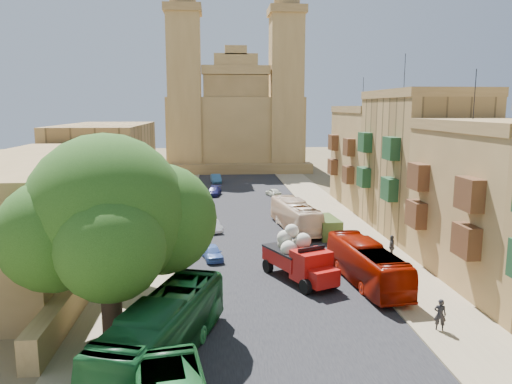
{
  "coord_description": "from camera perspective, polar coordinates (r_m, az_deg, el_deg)",
  "views": [
    {
      "loc": [
        -3.84,
        -21.73,
        12.17
      ],
      "look_at": [
        0.0,
        26.0,
        4.0
      ],
      "focal_mm": 35.0,
      "sensor_mm": 36.0,
      "label": 1
    }
  ],
  "objects": [
    {
      "name": "kerb_west",
      "position": [
        53.22,
        -7.9,
        -3.56
      ],
      "size": [
        0.25,
        140.0,
        0.12
      ],
      "primitive_type": "cube",
      "color": "#8E7C5D",
      "rests_on": "ground"
    },
    {
      "name": "townhouse_b",
      "position": [
        38.79,
        26.15,
        -0.98
      ],
      "size": [
        9.0,
        14.0,
        14.9
      ],
      "color": "olive",
      "rests_on": "ground"
    },
    {
      "name": "street_tree_d",
      "position": [
        70.63,
        -9.57,
        1.93
      ],
      "size": [
        2.74,
        2.74,
        4.22
      ],
      "color": "#3C281E",
      "rests_on": "ground"
    },
    {
      "name": "sidewalk_west",
      "position": [
        53.44,
        -10.58,
        -3.64
      ],
      "size": [
        5.0,
        140.0,
        0.01
      ],
      "primitive_type": "cube",
      "color": "#8E7C5D",
      "rests_on": "ground"
    },
    {
      "name": "bus_cream_east",
      "position": [
        50.13,
        4.51,
        -2.69
      ],
      "size": [
        3.87,
        10.7,
        2.92
      ],
      "primitive_type": "imported",
      "rotation": [
        0.0,
        0.0,
        3.28
      ],
      "color": "beige",
      "rests_on": "ground"
    },
    {
      "name": "street_tree_c",
      "position": [
        58.81,
        -10.55,
        0.36
      ],
      "size": [
        2.74,
        2.74,
        4.22
      ],
      "color": "#3C281E",
      "rests_on": "ground"
    },
    {
      "name": "car_blue_b",
      "position": [
        81.25,
        -4.6,
        1.53
      ],
      "size": [
        1.87,
        4.36,
        1.4
      ],
      "primitive_type": "imported",
      "rotation": [
        0.0,
        0.0,
        0.09
      ],
      "color": "teal",
      "rests_on": "ground"
    },
    {
      "name": "ground",
      "position": [
        25.2,
        5.02,
        -19.23
      ],
      "size": [
        260.0,
        260.0,
        0.0
      ],
      "primitive_type": "plane",
      "color": "brown"
    },
    {
      "name": "bus_red_east",
      "position": [
        35.82,
        12.53,
        -8.02
      ],
      "size": [
        3.41,
        10.4,
        2.84
      ],
      "primitive_type": "imported",
      "rotation": [
        0.0,
        0.0,
        3.24
      ],
      "color": "#951101",
      "rests_on": "ground"
    },
    {
      "name": "townhouse_c",
      "position": [
        51.02,
        18.29,
        3.27
      ],
      "size": [
        9.0,
        14.0,
        17.4
      ],
      "color": "#A17E49",
      "rests_on": "ground"
    },
    {
      "name": "car_white_b",
      "position": [
        68.89,
        1.99,
        -0.03
      ],
      "size": [
        2.2,
        3.49,
        1.11
      ],
      "primitive_type": "imported",
      "rotation": [
        0.0,
        0.0,
        3.44
      ],
      "color": "white",
      "rests_on": "ground"
    },
    {
      "name": "ficus_tree",
      "position": [
        26.95,
        -16.43,
        -2.98
      ],
      "size": [
        10.91,
        10.03,
        10.91
      ],
      "color": "#3C281E",
      "rests_on": "ground"
    },
    {
      "name": "car_dkblue",
      "position": [
        69.59,
        -4.84,
        0.08
      ],
      "size": [
        2.38,
        4.4,
        1.21
      ],
      "primitive_type": "imported",
      "rotation": [
        0.0,
        0.0,
        -0.17
      ],
      "color": "#181A53",
      "rests_on": "ground"
    },
    {
      "name": "street_tree_a",
      "position": [
        35.33,
        -14.55,
        -4.6
      ],
      "size": [
        3.54,
        3.54,
        5.44
      ],
      "color": "#3C281E",
      "rests_on": "ground"
    },
    {
      "name": "car_blue_a",
      "position": [
        40.7,
        -5.02,
        -6.9
      ],
      "size": [
        2.03,
        3.64,
        1.17
      ],
      "primitive_type": "imported",
      "rotation": [
        0.0,
        0.0,
        0.2
      ],
      "color": "#4F76C4",
      "rests_on": "ground"
    },
    {
      "name": "west_building_low",
      "position": [
        42.93,
        -23.78,
        -1.85
      ],
      "size": [
        10.0,
        28.0,
        8.4
      ],
      "primitive_type": "cube",
      "color": "olive",
      "rests_on": "ground"
    },
    {
      "name": "west_wall",
      "position": [
        44.09,
        -15.84,
        -5.51
      ],
      "size": [
        1.0,
        40.0,
        1.8
      ],
      "primitive_type": "cube",
      "color": "olive",
      "rests_on": "ground"
    },
    {
      "name": "pedestrian_c",
      "position": [
        42.09,
        15.23,
        -6.08
      ],
      "size": [
        0.69,
        1.22,
        1.97
      ],
      "primitive_type": "imported",
      "rotation": [
        0.0,
        0.0,
        4.52
      ],
      "color": "#3E3E3F",
      "rests_on": "ground"
    },
    {
      "name": "car_white_a",
      "position": [
        49.75,
        -5.02,
        -3.83
      ],
      "size": [
        2.29,
        3.72,
        1.16
      ],
      "primitive_type": "imported",
      "rotation": [
        0.0,
        0.0,
        0.33
      ],
      "color": "white",
      "rests_on": "ground"
    },
    {
      "name": "townhouse_d",
      "position": [
        64.16,
        13.42,
        4.04
      ],
      "size": [
        9.0,
        14.0,
        15.9
      ],
      "color": "olive",
      "rests_on": "ground"
    },
    {
      "name": "olive_pickup",
      "position": [
        47.98,
        8.0,
        -4.01
      ],
      "size": [
        2.31,
        4.57,
        1.83
      ],
      "color": "#3C531F",
      "rests_on": "ground"
    },
    {
      "name": "red_truck",
      "position": [
        35.66,
        4.97,
        -7.42
      ],
      "size": [
        4.88,
        7.0,
        3.89
      ],
      "color": "#B5110D",
      "rests_on": "ground"
    },
    {
      "name": "west_building_mid",
      "position": [
        67.62,
        -16.68,
        3.19
      ],
      "size": [
        10.0,
        22.0,
        10.0
      ],
      "primitive_type": "cube",
      "color": "#A17E49",
      "rests_on": "ground"
    },
    {
      "name": "car_cream",
      "position": [
        52.79,
        4.48,
        -3.05
      ],
      "size": [
        3.36,
        4.46,
        1.13
      ],
      "primitive_type": "imported",
      "rotation": [
        0.0,
        0.0,
        2.72
      ],
      "color": "#F5E8BC",
      "rests_on": "ground"
    },
    {
      "name": "kerb_east",
      "position": [
        54.22,
        7.06,
        -3.3
      ],
      "size": [
        0.25,
        140.0,
        0.12
      ],
      "primitive_type": "cube",
      "color": "#8E7C5D",
      "rests_on": "ground"
    },
    {
      "name": "sidewalk_east",
      "position": [
        54.79,
        9.63,
        -3.28
      ],
      "size": [
        5.0,
        140.0,
        0.01
      ],
      "primitive_type": "cube",
      "color": "#8E7C5D",
      "rests_on": "ground"
    },
    {
      "name": "road_surface",
      "position": [
        53.28,
        -0.35,
        -3.52
      ],
      "size": [
        14.0,
        140.0,
        0.01
      ],
      "primitive_type": "cube",
      "color": "black",
      "rests_on": "ground"
    },
    {
      "name": "bus_green_north",
      "position": [
        25.22,
        -10.61,
        -15.33
      ],
      "size": [
        5.97,
        11.59,
        3.15
      ],
      "primitive_type": "imported",
      "rotation": [
        0.0,
        0.0,
        -0.31
      ],
      "color": "#19602B",
      "rests_on": "ground"
    },
    {
      "name": "street_tree_b",
      "position": [
        46.94,
        -12.06,
        -1.08
      ],
      "size": [
        3.48,
        3.48,
        5.35
      ],
      "color": "#3C281E",
      "rests_on": "ground"
    },
    {
      "name": "church",
      "position": [
        100.45,
        -2.43,
        8.16
      ],
      "size": [
        28.0,
        22.5,
        36.3
      ],
      "color": "olive",
      "rests_on": "ground"
    },
    {
      "name": "pedestrian_a",
      "position": [
        30.0,
        20.29,
        -13.01
      ],
      "size": [
        0.77,
        0.65,
        1.8
      ],
      "primitive_type": "imported",
      "rotation": [
        0.0,
        0.0,
        2.76
      ],
      "color": "black",
      "rests_on": "ground"
    }
  ]
}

